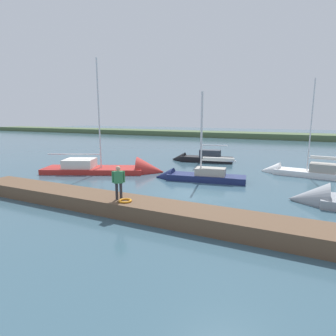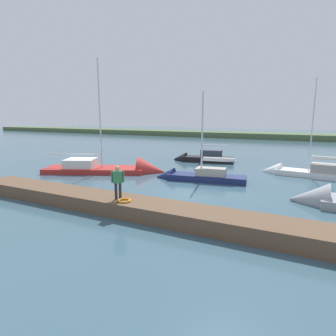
{
  "view_description": "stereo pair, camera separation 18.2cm",
  "coord_description": "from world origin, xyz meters",
  "views": [
    {
      "loc": [
        -5.89,
        16.07,
        4.9
      ],
      "look_at": [
        1.88,
        0.17,
        1.59
      ],
      "focal_mm": 29.72,
      "sensor_mm": 36.0,
      "label": 1
    },
    {
      "loc": [
        -6.05,
        15.99,
        4.9
      ],
      "look_at": [
        1.88,
        0.17,
        1.59
      ],
      "focal_mm": 29.72,
      "sensor_mm": 36.0,
      "label": 2
    }
  ],
  "objects": [
    {
      "name": "ground_plane",
      "position": [
        0.0,
        0.0,
        0.0
      ],
      "size": [
        200.0,
        200.0,
        0.0
      ],
      "primitive_type": "plane",
      "color": "#385666"
    },
    {
      "name": "person_on_dock",
      "position": [
        2.28,
        5.0,
        1.74
      ],
      "size": [
        0.56,
        0.44,
        1.72
      ],
      "rotation": [
        0.0,
        0.0,
        5.31
      ],
      "color": "#28282D",
      "rests_on": "dock_pier"
    },
    {
      "name": "dock_pier",
      "position": [
        0.0,
        4.78,
        0.37
      ],
      "size": [
        25.35,
        1.99,
        0.75
      ],
      "primitive_type": "cube",
      "color": "brown",
      "rests_on": "ground_plane"
    },
    {
      "name": "sailboat_far_right",
      "position": [
        1.51,
        -3.79,
        0.18
      ],
      "size": [
        7.22,
        2.75,
        7.45
      ],
      "rotation": [
        0.0,
        0.0,
        0.16
      ],
      "color": "navy",
      "rests_on": "ground_plane"
    },
    {
      "name": "far_shoreline",
      "position": [
        0.0,
        -49.94,
        0.0
      ],
      "size": [
        180.0,
        8.0,
        2.4
      ],
      "primitive_type": "cube",
      "color": "#4C603D",
      "rests_on": "ground_plane"
    },
    {
      "name": "life_ring_buoy",
      "position": [
        1.79,
        5.17,
        0.8
      ],
      "size": [
        0.66,
        0.66,
        0.1
      ],
      "primitive_type": "torus",
      "color": "orange",
      "rests_on": "dock_pier"
    },
    {
      "name": "sailboat_far_left",
      "position": [
        8.72,
        -3.6,
        0.18
      ],
      "size": [
        10.7,
        6.73,
        10.89
      ],
      "rotation": [
        0.0,
        0.0,
        3.56
      ],
      "color": "#B22823",
      "rests_on": "ground_plane"
    },
    {
      "name": "sailboat_outer_mooring",
      "position": [
        -5.94,
        -9.37,
        0.19
      ],
      "size": [
        7.82,
        2.59,
        8.66
      ],
      "rotation": [
        0.0,
        0.0,
        -0.11
      ],
      "color": "white",
      "rests_on": "ground_plane"
    },
    {
      "name": "sailboat_mid_channel",
      "position": [
        4.27,
        -12.5,
        0.28
      ],
      "size": [
        6.84,
        2.66,
        8.13
      ],
      "rotation": [
        0.0,
        0.0,
        0.16
      ],
      "color": "black",
      "rests_on": "ground_plane"
    }
  ]
}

